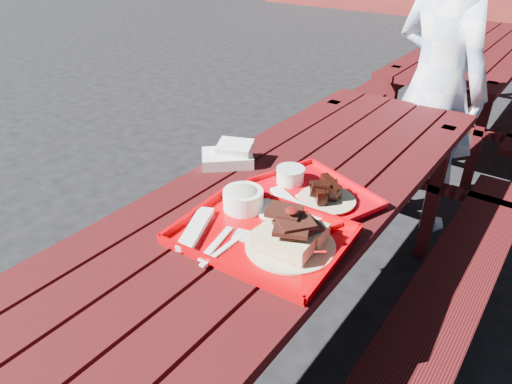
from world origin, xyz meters
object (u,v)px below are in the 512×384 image
(far_tray, at_px, (312,191))
(person, at_px, (436,86))
(picnic_table_near, at_px, (280,236))
(picnic_table_far, at_px, (474,70))
(near_tray, at_px, (265,225))

(far_tray, bearing_deg, person, 89.63)
(picnic_table_near, height_order, far_tray, far_tray)
(picnic_table_far, bearing_deg, person, -85.72)
(near_tray, height_order, far_tray, near_tray)
(picnic_table_near, relative_size, person, 1.46)
(picnic_table_far, height_order, far_tray, far_tray)
(near_tray, bearing_deg, picnic_table_near, 113.27)
(picnic_table_near, relative_size, picnic_table_far, 1.00)
(picnic_table_near, distance_m, person, 1.36)
(picnic_table_near, height_order, picnic_table_far, same)
(picnic_table_far, height_order, person, person)
(far_tray, bearing_deg, picnic_table_far, 92.11)
(picnic_table_far, xyz_separation_m, person, (0.11, -1.47, 0.26))
(picnic_table_near, xyz_separation_m, picnic_table_far, (0.00, 2.80, 0.00))
(picnic_table_far, height_order, near_tray, near_tray)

